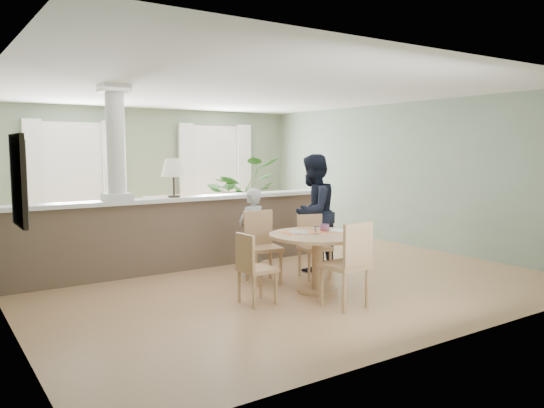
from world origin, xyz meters
TOP-DOWN VIEW (x-y plane):
  - ground at (0.00, 0.00)m, footprint 8.00×8.00m
  - room_shell at (-0.03, 0.63)m, footprint 7.02×8.02m
  - pony_wall at (-0.99, 0.20)m, footprint 5.32×0.38m
  - sofa at (0.57, 1.84)m, footprint 3.42×1.63m
  - houseplant at (1.15, 2.06)m, footprint 1.60×1.42m
  - dining_table at (-0.01, -1.91)m, footprint 1.24×1.24m
  - chair_far_boy at (-0.32, -1.06)m, footprint 0.51×0.51m
  - chair_far_man at (0.43, -1.25)m, footprint 0.48×0.48m
  - chair_near at (-0.17, -2.70)m, footprint 0.48×0.48m
  - chair_side at (-1.00, -1.94)m, footprint 0.40×0.40m
  - child_person at (-0.28, -0.76)m, footprint 0.52×0.40m
  - man_person at (0.69, -0.92)m, footprint 1.05×0.95m

SIDE VIEW (x-z plane):
  - ground at x=0.00m, z-range 0.00..0.00m
  - chair_side at x=-1.00m, z-range 0.04..0.89m
  - sofa at x=0.57m, z-range 0.00..0.97m
  - chair_far_man at x=0.43m, z-range 0.05..0.94m
  - chair_far_boy at x=-0.32m, z-range 0.05..1.02m
  - chair_near at x=-0.17m, z-range 0.05..1.06m
  - dining_table at x=-0.01m, z-range 0.17..1.02m
  - child_person at x=-0.28m, z-range 0.00..1.27m
  - pony_wall at x=-0.99m, z-range -0.64..2.06m
  - houseplant at x=1.15m, z-range 0.00..1.67m
  - man_person at x=0.69m, z-range 0.00..1.75m
  - room_shell at x=-0.03m, z-range 0.46..3.17m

